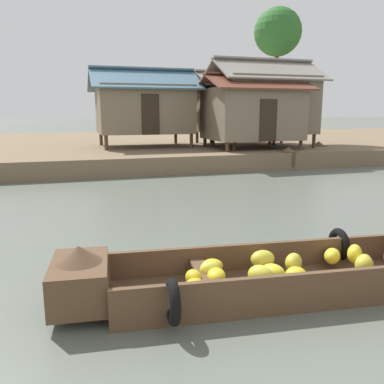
{
  "coord_description": "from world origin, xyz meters",
  "views": [
    {
      "loc": [
        -1.82,
        -0.37,
        2.39
      ],
      "look_at": [
        0.3,
        6.56,
        0.93
      ],
      "focal_mm": 37.25,
      "sensor_mm": 36.0,
      "label": 1
    }
  ],
  "objects_px": {
    "stilt_house_left": "(144,108)",
    "stilt_house_mid_right": "(235,107)",
    "fishing_skiff_distant": "(304,157)",
    "stilt_house_right": "(262,104)",
    "stilt_house_mid_left": "(252,112)",
    "banana_boat": "(271,272)",
    "palm_tree_far": "(278,33)"
  },
  "relations": [
    {
      "from": "banana_boat",
      "to": "palm_tree_far",
      "type": "relative_size",
      "value": 0.78
    },
    {
      "from": "stilt_house_mid_left",
      "to": "stilt_house_mid_right",
      "type": "height_order",
      "value": "stilt_house_mid_right"
    },
    {
      "from": "stilt_house_left",
      "to": "palm_tree_far",
      "type": "height_order",
      "value": "palm_tree_far"
    },
    {
      "from": "stilt_house_left",
      "to": "stilt_house_right",
      "type": "height_order",
      "value": "stilt_house_right"
    },
    {
      "from": "stilt_house_mid_left",
      "to": "palm_tree_far",
      "type": "relative_size",
      "value": 0.65
    },
    {
      "from": "stilt_house_mid_right",
      "to": "stilt_house_mid_left",
      "type": "bearing_deg",
      "value": -94.1
    },
    {
      "from": "fishing_skiff_distant",
      "to": "stilt_house_mid_right",
      "type": "height_order",
      "value": "stilt_house_mid_right"
    },
    {
      "from": "banana_boat",
      "to": "stilt_house_mid_left",
      "type": "xyz_separation_m",
      "value": [
        5.76,
        12.86,
        2.07
      ]
    },
    {
      "from": "banana_boat",
      "to": "stilt_house_mid_left",
      "type": "bearing_deg",
      "value": 65.89
    },
    {
      "from": "stilt_house_right",
      "to": "palm_tree_far",
      "type": "bearing_deg",
      "value": 50.04
    },
    {
      "from": "fishing_skiff_distant",
      "to": "stilt_house_left",
      "type": "relative_size",
      "value": 0.79
    },
    {
      "from": "stilt_house_mid_left",
      "to": "stilt_house_left",
      "type": "bearing_deg",
      "value": 154.23
    },
    {
      "from": "stilt_house_left",
      "to": "stilt_house_mid_left",
      "type": "height_order",
      "value": "stilt_house_left"
    },
    {
      "from": "stilt_house_left",
      "to": "stilt_house_mid_right",
      "type": "distance_m",
      "value": 4.86
    },
    {
      "from": "banana_boat",
      "to": "stilt_house_right",
      "type": "relative_size",
      "value": 1.09
    },
    {
      "from": "fishing_skiff_distant",
      "to": "stilt_house_left",
      "type": "distance_m",
      "value": 8.01
    },
    {
      "from": "stilt_house_mid_left",
      "to": "stilt_house_mid_right",
      "type": "distance_m",
      "value": 2.41
    },
    {
      "from": "banana_boat",
      "to": "stilt_house_mid_left",
      "type": "relative_size",
      "value": 1.21
    },
    {
      "from": "banana_boat",
      "to": "fishing_skiff_distant",
      "type": "bearing_deg",
      "value": 55.79
    },
    {
      "from": "stilt_house_mid_left",
      "to": "palm_tree_far",
      "type": "height_order",
      "value": "palm_tree_far"
    },
    {
      "from": "fishing_skiff_distant",
      "to": "stilt_house_mid_left",
      "type": "height_order",
      "value": "stilt_house_mid_left"
    },
    {
      "from": "stilt_house_right",
      "to": "palm_tree_far",
      "type": "height_order",
      "value": "palm_tree_far"
    },
    {
      "from": "fishing_skiff_distant",
      "to": "stilt_house_left",
      "type": "xyz_separation_m",
      "value": [
        -6.89,
        3.41,
        2.23
      ]
    },
    {
      "from": "fishing_skiff_distant",
      "to": "stilt_house_right",
      "type": "relative_size",
      "value": 0.77
    },
    {
      "from": "fishing_skiff_distant",
      "to": "palm_tree_far",
      "type": "height_order",
      "value": "palm_tree_far"
    },
    {
      "from": "fishing_skiff_distant",
      "to": "stilt_house_left",
      "type": "height_order",
      "value": "stilt_house_left"
    },
    {
      "from": "stilt_house_right",
      "to": "palm_tree_far",
      "type": "relative_size",
      "value": 0.72
    },
    {
      "from": "stilt_house_left",
      "to": "stilt_house_mid_left",
      "type": "bearing_deg",
      "value": -25.77
    },
    {
      "from": "fishing_skiff_distant",
      "to": "stilt_house_right",
      "type": "height_order",
      "value": "stilt_house_right"
    },
    {
      "from": "stilt_house_mid_left",
      "to": "stilt_house_right",
      "type": "relative_size",
      "value": 0.9
    },
    {
      "from": "stilt_house_right",
      "to": "stilt_house_mid_right",
      "type": "bearing_deg",
      "value": 113.39
    },
    {
      "from": "fishing_skiff_distant",
      "to": "palm_tree_far",
      "type": "relative_size",
      "value": 0.56
    }
  ]
}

